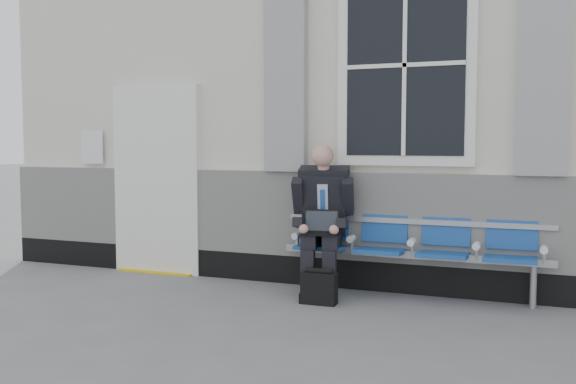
% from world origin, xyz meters
% --- Properties ---
extents(bench, '(2.60, 0.47, 0.91)m').
position_xyz_m(bench, '(-2.03, 1.32, 0.55)').
color(bench, '#9EA0A3').
rests_on(bench, ground).
extents(businessman, '(0.65, 0.87, 1.48)m').
position_xyz_m(businessman, '(-2.91, 1.19, 0.79)').
color(businessman, black).
rests_on(businessman, ground).
extents(briefcase, '(0.33, 0.15, 0.34)m').
position_xyz_m(briefcase, '(-2.79, 0.73, 0.15)').
color(briefcase, black).
rests_on(briefcase, ground).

